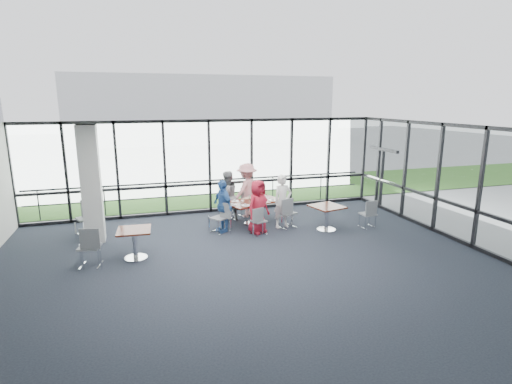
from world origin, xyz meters
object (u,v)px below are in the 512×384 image
object	(u,v)px
structural_column	(91,184)
side_table_left	(134,234)
chair_spare_la	(90,247)
chair_main_fr	(246,203)
chair_main_end	(219,218)
diner_near_left	(258,207)
diner_end	(223,206)
main_table	(253,205)
chair_main_fl	(227,207)
chair_spare_r	(368,214)
diner_far_right	(247,190)
chair_main_nl	(258,221)
side_table_right	(327,210)
diner_near_right	(283,201)
chair_spare_lb	(86,218)
diner_far_left	(227,196)
chair_main_nr	(287,213)

from	to	relation	value
structural_column	side_table_left	size ratio (longest dim) A/B	3.82
side_table_left	chair_spare_la	distance (m)	1.04
chair_main_fr	chair_main_end	xyz separation A→B (m)	(-1.23, -1.45, -0.02)
diner_near_left	chair_main_fr	size ratio (longest dim) A/B	1.71
diner_end	chair_main_fr	bearing A→B (deg)	122.07
main_table	chair_main_fl	distance (m)	0.95
side_table_left	chair_spare_r	xyz separation A→B (m)	(6.83, 0.50, -0.19)
chair_main_end	diner_far_right	bearing A→B (deg)	103.34
chair_spare_la	chair_spare_r	xyz separation A→B (m)	(7.84, 0.68, -0.05)
diner_end	chair_main_nl	bearing A→B (deg)	38.13
diner_end	chair_spare_r	world-z (taller)	diner_end
structural_column	diner_near_left	xyz separation A→B (m)	(4.52, -0.63, -0.81)
side_table_right	chair_main_fr	bearing A→B (deg)	131.11
chair_main_fr	chair_spare_la	world-z (taller)	chair_spare_la
chair_main_nl	chair_main_fr	size ratio (longest dim) A/B	0.88
diner_near_right	chair_main_nl	size ratio (longest dim) A/B	2.01
diner_end	chair_main_nl	size ratio (longest dim) A/B	1.91
main_table	diner_near_left	xyz separation A→B (m)	(-0.10, -0.84, 0.18)
chair_main_fr	chair_spare_r	xyz separation A→B (m)	(3.20, -2.31, -0.03)
chair_main_end	chair_spare_la	distance (m)	3.74
side_table_right	chair_spare_lb	xyz separation A→B (m)	(-6.83, 1.61, -0.14)
structural_column	chair_spare_r	bearing A→B (deg)	-8.45
diner_far_right	chair_main_end	world-z (taller)	diner_far_right
side_table_left	diner_end	world-z (taller)	diner_end
diner_far_left	chair_spare_la	distance (m)	4.69
side_table_right	chair_spare_lb	distance (m)	7.02
structural_column	chair_spare_r	world-z (taller)	structural_column
structural_column	main_table	size ratio (longest dim) A/B	1.59
main_table	diner_end	xyz separation A→B (m)	(-1.07, -0.42, 0.16)
chair_main_nl	chair_main_fr	bearing A→B (deg)	63.33
chair_spare_lb	chair_main_fr	bearing A→B (deg)	164.26
chair_main_end	side_table_right	bearing A→B (deg)	41.56
diner_near_right	chair_spare_r	bearing A→B (deg)	-26.10
chair_main_nr	chair_main_fl	size ratio (longest dim) A/B	1.07
chair_main_fr	chair_spare_r	world-z (taller)	chair_main_fr
diner_far_left	chair_main_fr	size ratio (longest dim) A/B	1.77
side_table_right	diner_far_right	xyz separation A→B (m)	(-1.88, 2.13, 0.26)
chair_main_nr	chair_main_end	distance (m)	2.08
side_table_left	chair_main_fl	size ratio (longest dim) A/B	0.96
main_table	side_table_right	distance (m)	2.29
side_table_left	diner_end	xyz separation A→B (m)	(2.52, 1.45, 0.16)
chair_main_fr	chair_spare_r	size ratio (longest dim) A/B	1.07
diner_near_right	chair_main_fl	xyz separation A→B (m)	(-1.45, 1.22, -0.38)
chair_spare_la	diner_far_left	bearing A→B (deg)	46.19
diner_end	diner_far_left	bearing A→B (deg)	141.52
chair_main_fr	chair_main_end	size ratio (longest dim) A/B	1.04
diner_far_right	structural_column	bearing A→B (deg)	-21.41
diner_near_left	diner_far_left	bearing A→B (deg)	83.87
diner_far_right	chair_spare_r	xyz separation A→B (m)	(3.20, -2.27, -0.47)
chair_spare_lb	chair_spare_la	bearing A→B (deg)	75.08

